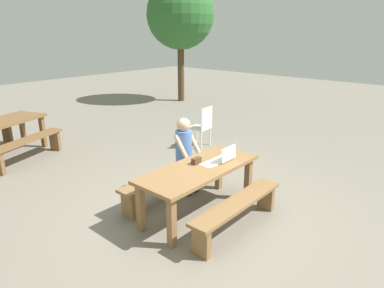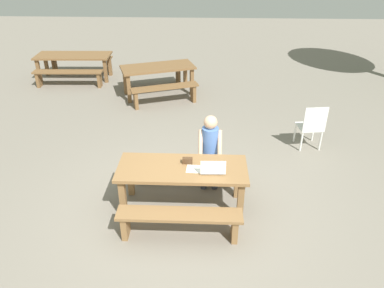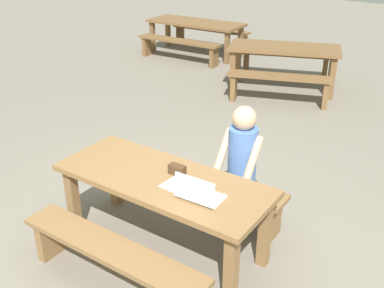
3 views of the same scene
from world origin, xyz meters
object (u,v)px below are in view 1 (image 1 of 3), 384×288
at_px(picnic_table_front, 199,174).
at_px(laptop, 225,157).
at_px(tree_left, 180,15).
at_px(person_seated, 186,150).
at_px(picnic_table_mid, 0,127).
at_px(plastic_chair, 202,126).
at_px(small_pouch, 196,161).

relative_size(picnic_table_front, laptop, 5.26).
distance_m(picnic_table_front, tree_left, 8.70).
bearing_deg(picnic_table_front, person_seated, 57.01).
bearing_deg(picnic_table_mid, laptop, -93.73).
xyz_separation_m(person_seated, picnic_table_mid, (-1.32, 3.95, -0.07)).
xyz_separation_m(picnic_table_mid, tree_left, (6.86, 1.31, 2.37)).
bearing_deg(picnic_table_mid, plastic_chair, -59.15).
distance_m(picnic_table_front, small_pouch, 0.20).
height_order(laptop, picnic_table_mid, laptop).
relative_size(small_pouch, plastic_chair, 0.16).
height_order(laptop, person_seated, person_seated).
distance_m(person_seated, tree_left, 7.98).
distance_m(laptop, tree_left, 8.44).
bearing_deg(tree_left, picnic_table_front, -135.31).
distance_m(small_pouch, picnic_table_mid, 4.57).
bearing_deg(laptop, tree_left, -134.34).
height_order(picnic_table_front, laptop, laptop).
distance_m(small_pouch, tree_left, 8.54).
xyz_separation_m(laptop, tree_left, (5.50, 6.00, 2.24)).
height_order(plastic_chair, picnic_table_mid, plastic_chair).
xyz_separation_m(small_pouch, plastic_chair, (2.28, 1.78, -0.28)).
height_order(picnic_table_front, picnic_table_mid, picnic_table_mid).
xyz_separation_m(small_pouch, tree_left, (5.87, 5.77, 2.25)).
height_order(small_pouch, picnic_table_mid, small_pouch).
bearing_deg(picnic_table_front, picnic_table_mid, 101.34).
bearing_deg(picnic_table_front, tree_left, 44.69).
relative_size(picnic_table_front, person_seated, 1.53).
distance_m(laptop, small_pouch, 0.44).
xyz_separation_m(person_seated, plastic_chair, (1.95, 1.27, -0.23)).
height_order(small_pouch, person_seated, person_seated).
distance_m(picnic_table_front, plastic_chair, 3.03).
relative_size(laptop, person_seated, 0.29).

